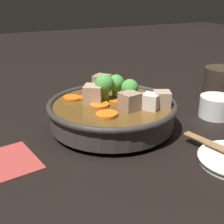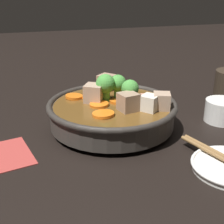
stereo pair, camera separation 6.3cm
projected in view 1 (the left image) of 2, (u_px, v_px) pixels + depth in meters
ground_plane at (112, 128)px, 0.64m from camera, size 3.00×3.00×0.00m
stirfry_bowl at (112, 110)px, 0.63m from camera, size 0.26×0.26×0.11m
tea_cup at (216, 106)px, 0.69m from camera, size 0.07×0.07×0.05m
dark_mug at (221, 83)px, 0.79m from camera, size 0.11×0.09×0.08m
napkin at (11, 160)px, 0.52m from camera, size 0.12×0.10×0.00m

